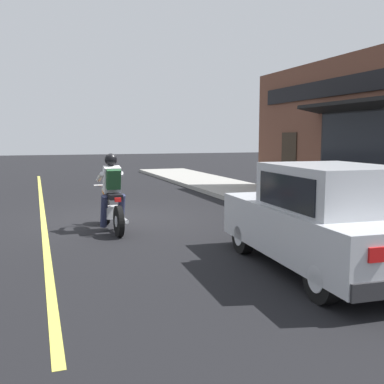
# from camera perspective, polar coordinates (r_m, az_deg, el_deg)

# --- Properties ---
(ground_plane) EXTENTS (80.00, 80.00, 0.00)m
(ground_plane) POSITION_cam_1_polar(r_m,az_deg,el_deg) (10.98, -8.88, -3.33)
(ground_plane) COLOR black
(sidewalk_curb) EXTENTS (2.60, 22.00, 0.14)m
(sidewalk_curb) POSITION_cam_1_polar(r_m,az_deg,el_deg) (15.34, 7.10, -0.09)
(sidewalk_curb) COLOR #9E9B93
(sidewalk_curb) RESTS_ON ground
(lane_stripe) EXTENTS (0.12, 19.80, 0.01)m
(lane_stripe) POSITION_cam_1_polar(r_m,az_deg,el_deg) (13.77, -18.55, -1.49)
(lane_stripe) COLOR #D1C64C
(lane_stripe) RESTS_ON ground
(storefront_building) EXTENTS (1.25, 9.85, 4.20)m
(storefront_building) POSITION_cam_1_polar(r_m,az_deg,el_deg) (13.32, 19.44, 7.28)
(storefront_building) COLOR brown
(storefront_building) RESTS_ON ground
(motorcycle_with_rider) EXTENTS (0.56, 2.02, 1.62)m
(motorcycle_with_rider) POSITION_cam_1_polar(r_m,az_deg,el_deg) (9.54, -10.17, -0.81)
(motorcycle_with_rider) COLOR black
(motorcycle_with_rider) RESTS_ON ground
(car_hatchback) EXTENTS (1.83, 3.86, 1.57)m
(car_hatchback) POSITION_cam_1_polar(r_m,az_deg,el_deg) (6.80, 16.33, -3.37)
(car_hatchback) COLOR black
(car_hatchback) RESTS_ON ground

